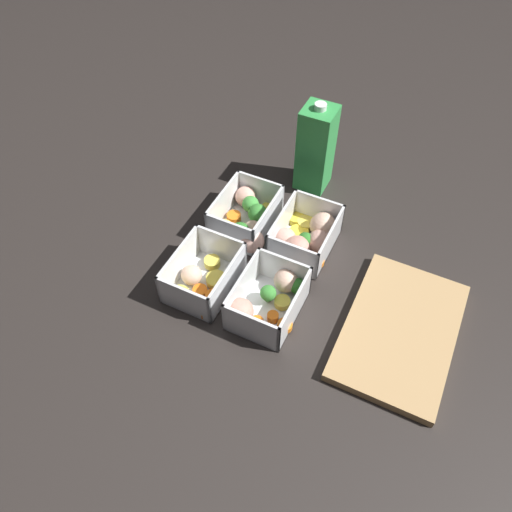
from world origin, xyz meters
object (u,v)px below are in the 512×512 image
Objects in this scene: container_far_left at (307,237)px; container_far_right at (268,299)px; juice_carton at (316,148)px; container_near_left at (246,220)px; container_near_right at (202,278)px.

container_far_left is 0.93× the size of container_far_right.
juice_carton is at bearing -171.41° from container_far_right.
container_far_right is 0.78× the size of juice_carton.
container_far_left is 0.17m from container_far_right.
container_near_left and container_near_right have the same top height.
container_near_right is 0.74× the size of juice_carton.
container_far_right is at bearing -1.95° from container_far_left.
container_far_left is at bearing 178.05° from container_far_right.
juice_carton reaches higher than container_near_left.
container_far_left is 0.20m from juice_carton.
container_near_left is 1.16× the size of container_far_left.
container_near_right and container_far_right have the same top height.
container_far_left is (-0.01, 0.13, -0.00)m from container_near_left.
juice_carton is (-0.35, 0.08, 0.07)m from container_near_right.
juice_carton is (-0.18, -0.06, 0.07)m from container_far_left.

